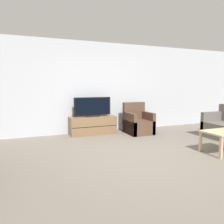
# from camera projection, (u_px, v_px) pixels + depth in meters

# --- Properties ---
(ground_plane) EXTENTS (24.00, 24.00, 0.00)m
(ground_plane) POSITION_uv_depth(u_px,v_px,m) (143.00, 157.00, 4.31)
(ground_plane) COLOR slate
(wall_back) EXTENTS (12.00, 0.06, 2.70)m
(wall_back) POSITION_uv_depth(u_px,v_px,m) (99.00, 88.00, 6.63)
(wall_back) COLOR silver
(wall_back) RESTS_ON ground
(tv_stand) EXTENTS (1.34, 0.47, 0.52)m
(tv_stand) POSITION_uv_depth(u_px,v_px,m) (93.00, 125.00, 6.37)
(tv_stand) COLOR brown
(tv_stand) RESTS_ON ground
(tv) EXTENTS (1.09, 0.18, 0.56)m
(tv) POSITION_uv_depth(u_px,v_px,m) (93.00, 108.00, 6.30)
(tv) COLOR black
(tv) RESTS_ON tv_stand
(armchair) EXTENTS (0.70, 0.76, 0.91)m
(armchair) POSITION_uv_depth(u_px,v_px,m) (138.00, 123.00, 6.48)
(armchair) COLOR brown
(armchair) RESTS_ON ground
(coffee_table) EXTENTS (0.82, 0.61, 0.46)m
(coffee_table) POSITION_uv_depth(u_px,v_px,m) (224.00, 134.00, 4.55)
(coffee_table) COLOR #CCB289
(coffee_table) RESTS_ON ground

